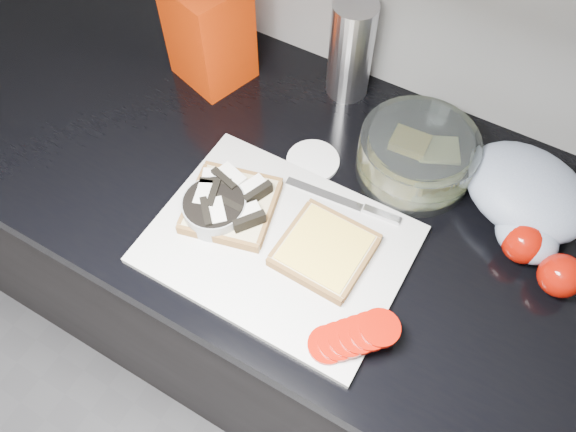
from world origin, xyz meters
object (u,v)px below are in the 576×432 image
(glass_bowl, at_px, (416,156))
(bread_bag, at_px, (209,31))
(cutting_board, at_px, (279,244))
(steel_canister, at_px, (351,50))

(glass_bowl, distance_m, bread_bag, 0.44)
(bread_bag, bearing_deg, cutting_board, -24.78)
(glass_bowl, xyz_separation_m, bread_bag, (-0.44, 0.03, 0.06))
(bread_bag, height_order, steel_canister, bread_bag)
(bread_bag, relative_size, steel_canister, 1.05)
(glass_bowl, bearing_deg, cutting_board, -116.70)
(cutting_board, height_order, steel_canister, steel_canister)
(glass_bowl, bearing_deg, bread_bag, 176.10)
(cutting_board, xyz_separation_m, bread_bag, (-0.31, 0.28, 0.10))
(cutting_board, bearing_deg, glass_bowl, 63.30)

